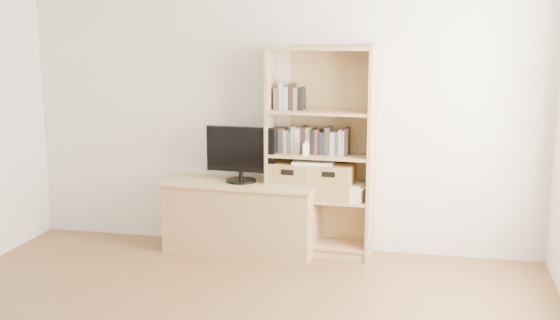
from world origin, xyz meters
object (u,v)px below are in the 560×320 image
(bookshelf, at_px, (320,152))
(television, at_px, (241,155))
(basket_left, at_px, (292,179))
(baby_monitor, at_px, (306,149))
(basket_right, at_px, (332,181))
(laptop, at_px, (313,162))
(tv_stand, at_px, (241,218))

(bookshelf, relative_size, television, 2.97)
(basket_left, bearing_deg, television, -163.37)
(baby_monitor, height_order, basket_right, baby_monitor)
(television, height_order, baby_monitor, television)
(baby_monitor, bearing_deg, basket_right, 7.59)
(television, relative_size, basket_left, 1.67)
(baby_monitor, xyz_separation_m, laptop, (0.05, 0.07, -0.12))
(baby_monitor, xyz_separation_m, basket_left, (-0.13, 0.10, -0.28))
(tv_stand, relative_size, television, 2.15)
(bookshelf, distance_m, television, 0.67)
(tv_stand, bearing_deg, basket_right, 8.38)
(television, distance_m, basket_left, 0.49)
(television, bearing_deg, bookshelf, 10.32)
(tv_stand, distance_m, laptop, 0.80)
(basket_right, xyz_separation_m, laptop, (-0.16, -0.01, 0.16))
(bookshelf, xyz_separation_m, television, (-0.67, -0.08, -0.04))
(television, xyz_separation_m, laptop, (0.61, 0.06, -0.05))
(basket_right, bearing_deg, laptop, -171.17)
(tv_stand, height_order, bookshelf, bookshelf)
(bookshelf, bearing_deg, tv_stand, -170.53)
(bookshelf, relative_size, laptop, 5.21)
(bookshelf, distance_m, basket_right, 0.27)
(bookshelf, bearing_deg, basket_right, -2.60)
(baby_monitor, distance_m, basket_right, 0.36)
(basket_right, bearing_deg, television, -170.16)
(baby_monitor, relative_size, basket_left, 0.28)
(tv_stand, xyz_separation_m, basket_right, (0.77, 0.07, 0.35))
(bookshelf, xyz_separation_m, baby_monitor, (-0.10, -0.09, 0.03))
(bookshelf, bearing_deg, baby_monitor, -135.00)
(television, distance_m, basket_right, 0.80)
(baby_monitor, relative_size, basket_right, 0.28)
(bookshelf, distance_m, baby_monitor, 0.14)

